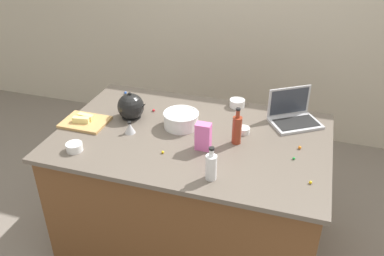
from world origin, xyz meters
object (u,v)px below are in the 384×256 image
(laptop, at_px, (293,116))
(ramekin_small, at_px, (244,130))
(kettle, at_px, (131,107))
(cutting_board, at_px, (85,122))
(ramekin_wide, at_px, (237,103))
(mixing_bowl_large, at_px, (181,119))
(bottle_vinegar, at_px, (211,166))
(bottle_soy, at_px, (237,129))
(candy_bag, at_px, (203,136))
(kitchen_timer, at_px, (130,128))
(ramekin_medium, at_px, (74,147))
(butter_stick_right, at_px, (86,117))
(butter_stick_left, at_px, (81,120))

(laptop, xyz_separation_m, ramekin_small, (-0.28, -0.24, -0.03))
(kettle, relative_size, cutting_board, 0.73)
(laptop, bearing_deg, ramekin_wide, 164.75)
(mixing_bowl_large, relative_size, cutting_board, 0.80)
(laptop, height_order, ramekin_small, laptop)
(mixing_bowl_large, xyz_separation_m, cutting_board, (-0.62, -0.15, -0.04))
(laptop, xyz_separation_m, bottle_vinegar, (-0.36, -0.76, 0.03))
(bottle_soy, distance_m, candy_bag, 0.21)
(bottle_vinegar, height_order, kitchen_timer, bottle_vinegar)
(ramekin_small, relative_size, ramekin_medium, 0.79)
(bottle_vinegar, relative_size, butter_stick_right, 1.78)
(bottle_soy, bearing_deg, ramekin_small, 80.46)
(laptop, bearing_deg, bottle_vinegar, -115.44)
(cutting_board, distance_m, kitchen_timer, 0.34)
(mixing_bowl_large, relative_size, ramekin_medium, 2.40)
(mixing_bowl_large, height_order, butter_stick_right, mixing_bowl_large)
(kettle, xyz_separation_m, candy_bag, (0.57, -0.23, 0.01))
(mixing_bowl_large, distance_m, candy_bag, 0.30)
(laptop, xyz_separation_m, kitchen_timer, (-0.97, -0.45, -0.01))
(butter_stick_right, xyz_separation_m, ramekin_medium, (0.12, -0.33, -0.01))
(bottle_vinegar, distance_m, candy_bag, 0.29)
(mixing_bowl_large, xyz_separation_m, ramekin_wide, (0.29, 0.39, -0.03))
(ramekin_small, distance_m, candy_bag, 0.33)
(butter_stick_left, distance_m, ramekin_medium, 0.31)
(bottle_vinegar, bearing_deg, butter_stick_left, 162.55)
(bottle_soy, xyz_separation_m, butter_stick_left, (-1.02, -0.09, -0.06))
(kettle, relative_size, ramekin_small, 2.78)
(mixing_bowl_large, bearing_deg, ramekin_wide, 53.23)
(laptop, height_order, candy_bag, laptop)
(laptop, xyz_separation_m, butter_stick_left, (-1.32, -0.45, -0.01))
(laptop, xyz_separation_m, cutting_board, (-1.31, -0.43, -0.04))
(ramekin_small, xyz_separation_m, ramekin_wide, (-0.12, 0.35, 0.01))
(kettle, relative_size, ramekin_wide, 1.98)
(ramekin_small, bearing_deg, butter_stick_left, -168.32)
(ramekin_small, bearing_deg, butter_stick_right, -170.64)
(bottle_vinegar, xyz_separation_m, butter_stick_left, (-0.96, 0.30, -0.04))
(laptop, bearing_deg, kitchen_timer, -155.14)
(laptop, height_order, ramekin_medium, laptop)
(ramekin_medium, bearing_deg, butter_stick_right, 109.22)
(kitchen_timer, bearing_deg, ramekin_wide, 44.23)
(butter_stick_right, bearing_deg, ramekin_wide, 29.47)
(cutting_board, xyz_separation_m, butter_stick_left, (-0.01, -0.02, 0.03))
(kettle, height_order, cutting_board, kettle)
(ramekin_small, height_order, ramekin_wide, ramekin_wide)
(bottle_vinegar, height_order, candy_bag, bottle_vinegar)
(ramekin_wide, relative_size, candy_bag, 0.63)
(ramekin_medium, height_order, candy_bag, candy_bag)
(bottle_soy, distance_m, cutting_board, 1.01)
(mixing_bowl_large, bearing_deg, laptop, 22.08)
(kettle, xyz_separation_m, ramekin_small, (0.77, 0.02, -0.06))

